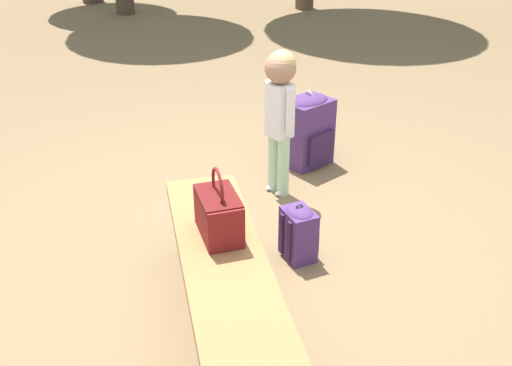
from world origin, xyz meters
TOP-DOWN VIEW (x-y plane):
  - ground_plane at (0.00, 0.00)m, footprint 40.00×40.00m
  - park_bench at (-0.79, 0.06)m, footprint 1.65×0.69m
  - handbag at (-0.63, 0.08)m, footprint 0.36×0.26m
  - child_standing at (0.63, -0.30)m, footprint 0.24×0.21m
  - backpack_large at (1.09, -0.55)m, footprint 0.43×0.44m
  - backpack_small at (-0.18, -0.37)m, footprint 0.26×0.23m

SIDE VIEW (x-z plane):
  - ground_plane at x=0.00m, z-range 0.00..0.00m
  - backpack_small at x=-0.18m, z-range 0.00..0.36m
  - backpack_large at x=1.09m, z-range 0.00..0.60m
  - park_bench at x=-0.79m, z-range 0.17..0.62m
  - handbag at x=-0.63m, z-range 0.39..0.76m
  - child_standing at x=0.63m, z-range 0.17..1.21m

